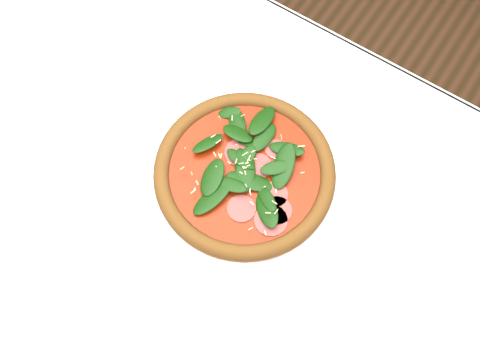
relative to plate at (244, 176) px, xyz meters
The scene contains 5 objects.
ground 0.76m from the plate, 139.64° to the right, with size 6.00×6.00×0.00m, color brown.
dining_table 0.14m from the plate, 139.64° to the right, with size 1.21×0.81×0.75m.
plate is the anchor object (origin of this frame).
pizza 0.02m from the plate, 165.96° to the right, with size 0.36×0.36×0.04m.
saucer_near 0.35m from the plate, 22.25° to the right, with size 0.15×0.15×0.01m.
Camera 1 is at (0.26, -0.24, 1.58)m, focal length 40.00 mm.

